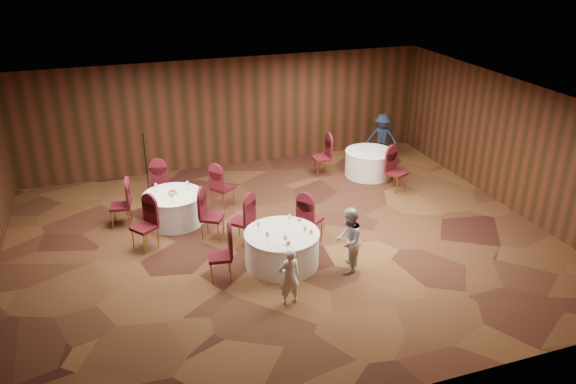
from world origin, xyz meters
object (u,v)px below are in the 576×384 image
object	(u,v)px
table_left	(174,208)
woman_b	(348,240)
mic_stand	(147,177)
man_c	(382,138)
woman_a	(289,277)
table_main	(282,248)
table_right	(369,163)

from	to	relation	value
table_left	woman_b	xyz separation A→B (m)	(3.05, -3.32, 0.33)
table_left	mic_stand	world-z (taller)	mic_stand
man_c	table_left	bearing A→B (deg)	-129.41
table_left	woman_a	world-z (taller)	woman_a
table_main	woman_a	size ratio (longest dim) A/B	1.36
table_left	mic_stand	size ratio (longest dim) A/B	0.85
woman_a	table_main	bearing A→B (deg)	-108.47
table_main	mic_stand	xyz separation A→B (m)	(-2.27, 4.53, 0.12)
woman_a	man_c	size ratio (longest dim) A/B	0.77
table_main	table_right	size ratio (longest dim) A/B	1.14
woman_a	woman_b	xyz separation A→B (m)	(1.50, 0.68, 0.13)
mic_stand	woman_a	size ratio (longest dim) A/B	1.45
woman_a	man_c	bearing A→B (deg)	-135.60
table_left	man_c	distance (m)	6.92
woman_a	man_c	world-z (taller)	man_c
table_main	woman_b	size ratio (longest dim) A/B	1.11
mic_stand	woman_b	world-z (taller)	mic_stand
mic_stand	woman_b	bearing A→B (deg)	-56.35
man_c	woman_b	bearing A→B (deg)	-90.15
table_right	woman_a	distance (m)	6.64
table_left	table_right	world-z (taller)	same
table_main	man_c	world-z (taller)	man_c
table_left	woman_a	distance (m)	4.29
table_left	man_c	bearing A→B (deg)	17.28
woman_b	man_c	distance (m)	6.44
table_left	table_right	bearing A→B (deg)	11.29
table_main	woman_a	bearing A→B (deg)	-102.72
woman_b	table_right	bearing A→B (deg)	-178.25
table_left	man_c	world-z (taller)	man_c
table_right	man_c	bearing A→B (deg)	46.43
woman_a	woman_b	distance (m)	1.65
woman_b	mic_stand	bearing A→B (deg)	-113.57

